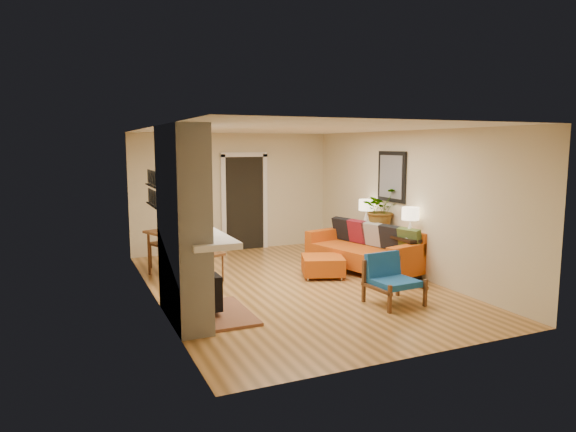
% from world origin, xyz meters
% --- Properties ---
extents(room_shell, '(6.50, 6.50, 6.50)m').
position_xyz_m(room_shell, '(0.60, 2.63, 1.24)').
color(room_shell, tan).
rests_on(room_shell, ground).
extents(fireplace, '(1.09, 1.68, 2.60)m').
position_xyz_m(fireplace, '(-2.00, -1.00, 1.24)').
color(fireplace, white).
rests_on(fireplace, ground).
extents(sofa, '(1.52, 2.46, 0.90)m').
position_xyz_m(sofa, '(1.71, 0.39, 0.40)').
color(sofa, silver).
rests_on(sofa, ground).
extents(ottoman, '(0.92, 0.92, 0.36)m').
position_xyz_m(ottoman, '(0.73, 0.31, 0.21)').
color(ottoman, silver).
rests_on(ottoman, ground).
extents(blue_chair, '(0.76, 0.74, 0.74)m').
position_xyz_m(blue_chair, '(0.94, -1.45, 0.40)').
color(blue_chair, brown).
rests_on(blue_chair, ground).
extents(dining_table, '(1.24, 1.87, 0.99)m').
position_xyz_m(dining_table, '(-1.58, 1.42, 0.65)').
color(dining_table, brown).
rests_on(dining_table, ground).
extents(console_table, '(0.34, 1.85, 0.72)m').
position_xyz_m(console_table, '(2.07, 0.29, 0.58)').
color(console_table, black).
rests_on(console_table, ground).
extents(lamp_near, '(0.30, 0.30, 0.54)m').
position_xyz_m(lamp_near, '(2.07, -0.40, 1.06)').
color(lamp_near, white).
rests_on(lamp_near, console_table).
extents(lamp_far, '(0.30, 0.30, 0.54)m').
position_xyz_m(lamp_far, '(2.07, 1.02, 1.06)').
color(lamp_far, white).
rests_on(lamp_far, console_table).
extents(houseplant, '(0.85, 0.78, 0.81)m').
position_xyz_m(houseplant, '(2.06, 0.50, 1.13)').
color(houseplant, '#1E5919').
rests_on(houseplant, console_table).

